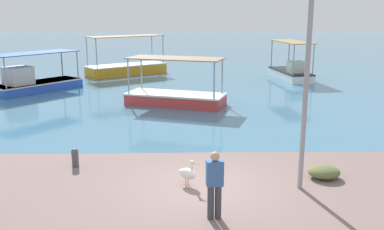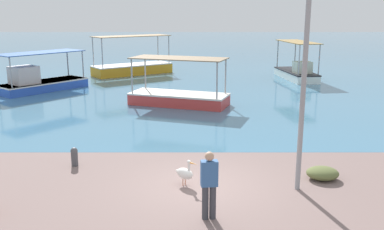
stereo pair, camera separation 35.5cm
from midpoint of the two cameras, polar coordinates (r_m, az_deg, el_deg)
name	(u,v)px [view 1 (the left image)]	position (r m, az deg, el deg)	size (l,w,h in m)	color
ground	(204,186)	(12.38, 0.78, -9.46)	(120.00, 120.00, 0.00)	#7B645F
harbor_water	(186,47)	(59.58, -0.95, 9.00)	(110.00, 90.00, 0.00)	teal
fishing_boat_center	(127,67)	(34.24, -9.00, 6.32)	(6.28, 5.23, 3.01)	orange
fishing_boat_far_right	(33,82)	(28.33, -20.73, 4.16)	(5.01, 5.51, 2.39)	blue
fishing_boat_near_left	(176,96)	(22.73, -2.65, 2.58)	(5.53, 3.52, 2.51)	#CA3B38
fishing_boat_outer	(291,71)	(32.36, 12.77, 5.72)	(2.36, 5.25, 2.73)	white
pelican	(188,173)	(12.29, -1.39, -7.75)	(0.68, 0.61, 0.80)	#E0997A
lamp_post	(307,69)	(11.72, 14.27, 5.98)	(0.28, 0.28, 6.04)	gray
mooring_bollard	(75,157)	(14.29, -16.02, -5.40)	(0.23, 0.23, 0.61)	#47474C
fisherman_standing	(215,183)	(10.24, 2.04, -9.08)	(0.42, 0.26, 1.69)	#383A42
net_pile	(324,172)	(13.42, 16.46, -7.31)	(0.96, 0.81, 0.37)	#5E6739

